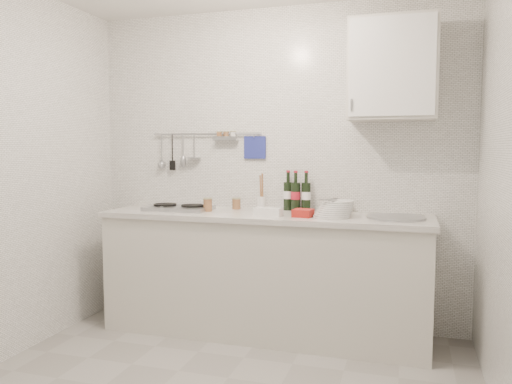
% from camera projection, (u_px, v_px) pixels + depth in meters
% --- Properties ---
extents(back_wall, '(3.00, 0.02, 2.50)m').
position_uv_depth(back_wall, '(275.00, 168.00, 3.98)').
color(back_wall, silver).
rests_on(back_wall, floor).
extents(counter, '(2.44, 0.64, 0.96)m').
position_uv_depth(counter, '(265.00, 277.00, 3.77)').
color(counter, beige).
rests_on(counter, floor).
extents(wall_rail, '(0.98, 0.09, 0.34)m').
position_uv_depth(wall_rail, '(204.00, 146.00, 4.11)').
color(wall_rail, '#93969B').
rests_on(wall_rail, back_wall).
extents(wall_cabinet, '(0.60, 0.38, 0.70)m').
position_uv_depth(wall_cabinet, '(393.00, 70.00, 3.48)').
color(wall_cabinet, beige).
rests_on(wall_cabinet, back_wall).
extents(plate_stack_hob, '(0.24, 0.24, 0.02)m').
position_uv_depth(plate_stack_hob, '(170.00, 207.00, 4.02)').
color(plate_stack_hob, '#5470BE').
rests_on(plate_stack_hob, counter).
extents(plate_stack_sink, '(0.28, 0.27, 0.13)m').
position_uv_depth(plate_stack_sink, '(335.00, 209.00, 3.50)').
color(plate_stack_sink, white).
rests_on(plate_stack_sink, counter).
extents(wine_bottles, '(0.22, 0.11, 0.31)m').
position_uv_depth(wine_bottles, '(297.00, 191.00, 3.86)').
color(wine_bottles, black).
rests_on(wine_bottles, counter).
extents(butter_dish, '(0.20, 0.11, 0.06)m').
position_uv_depth(butter_dish, '(268.00, 212.00, 3.57)').
color(butter_dish, white).
rests_on(butter_dish, counter).
extents(strawberry_punnet, '(0.14, 0.14, 0.05)m').
position_uv_depth(strawberry_punnet, '(303.00, 213.00, 3.52)').
color(strawberry_punnet, red).
rests_on(strawberry_punnet, counter).
extents(utensil_crock, '(0.07, 0.07, 0.29)m').
position_uv_depth(utensil_crock, '(261.00, 201.00, 3.91)').
color(utensil_crock, white).
rests_on(utensil_crock, counter).
extents(jar_a, '(0.07, 0.07, 0.09)m').
position_uv_depth(jar_a, '(236.00, 203.00, 3.97)').
color(jar_a, brown).
rests_on(jar_a, counter).
extents(jar_b, '(0.07, 0.07, 0.09)m').
position_uv_depth(jar_b, '(346.00, 206.00, 3.77)').
color(jar_b, brown).
rests_on(jar_b, counter).
extents(jar_c, '(0.07, 0.07, 0.07)m').
position_uv_depth(jar_c, '(335.00, 208.00, 3.72)').
color(jar_c, brown).
rests_on(jar_c, counter).
extents(jar_d, '(0.07, 0.07, 0.11)m').
position_uv_depth(jar_d, '(208.00, 204.00, 3.83)').
color(jar_d, brown).
rests_on(jar_d, counter).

